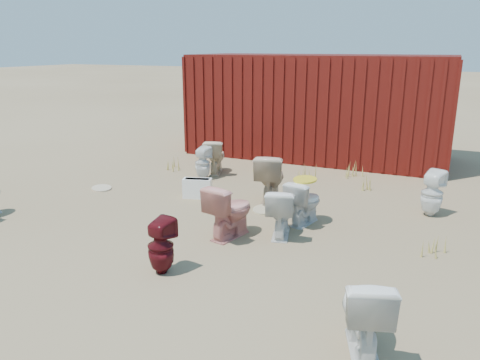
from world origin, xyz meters
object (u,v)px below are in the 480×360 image
at_px(toilet_back_a, 203,163).
at_px(toilet_front_e, 364,311).
at_px(toilet_back_yellowlid, 304,202).
at_px(toilet_back_e, 432,193).
at_px(shipping_container, 318,106).
at_px(toilet_front_c, 281,212).
at_px(toilet_back_beige_right, 270,178).
at_px(toilet_front_maroon, 161,246).
at_px(toilet_back_beige_left, 215,156).
at_px(loose_tank, 197,188).
at_px(toilet_front_pink, 230,210).

bearing_deg(toilet_back_a, toilet_front_e, 139.36).
height_order(toilet_back_yellowlid, toilet_back_e, toilet_back_e).
xyz_separation_m(shipping_container, toilet_front_c, (0.90, -5.21, -0.85)).
relative_size(toilet_front_e, toilet_back_yellowlid, 1.10).
bearing_deg(toilet_back_e, toilet_back_beige_right, 29.23).
bearing_deg(toilet_front_maroon, toilet_front_c, -108.92).
relative_size(toilet_back_beige_left, toilet_back_beige_right, 0.84).
bearing_deg(loose_tank, toilet_front_c, -45.14).
relative_size(toilet_front_c, toilet_back_beige_right, 0.83).
height_order(toilet_front_c, toilet_back_yellowlid, toilet_front_c).
bearing_deg(toilet_front_maroon, toilet_back_beige_left, -61.37).
height_order(toilet_front_e, toilet_back_e, toilet_front_e).
height_order(toilet_front_e, loose_tank, toilet_front_e).
xyz_separation_m(toilet_back_beige_left, loose_tank, (0.49, -1.65, -0.18)).
relative_size(toilet_front_maroon, toilet_back_beige_left, 0.94).
relative_size(toilet_back_a, toilet_back_yellowlid, 0.98).
distance_m(shipping_container, toilet_back_a, 3.54).
bearing_deg(shipping_container, toilet_front_e, -71.76).
bearing_deg(loose_tank, toilet_back_beige_right, -2.77).
distance_m(toilet_front_pink, toilet_back_yellowlid, 1.22).
height_order(toilet_front_maroon, toilet_back_e, toilet_back_e).
xyz_separation_m(toilet_front_c, toilet_front_e, (1.53, -2.16, 0.02)).
bearing_deg(toilet_front_c, toilet_front_pink, 13.33).
relative_size(shipping_container, toilet_front_e, 8.06).
relative_size(toilet_front_c, toilet_front_maroon, 1.04).
distance_m(toilet_front_maroon, toilet_back_beige_right, 3.00).
bearing_deg(toilet_front_c, toilet_front_e, 111.06).
distance_m(toilet_back_a, toilet_back_e, 4.32).
bearing_deg(toilet_front_pink, toilet_back_a, -40.81).
distance_m(shipping_container, toilet_back_yellowlid, 4.83).
bearing_deg(toilet_front_e, toilet_back_beige_left, -69.70).
bearing_deg(toilet_front_e, toilet_front_c, -73.60).
height_order(shipping_container, toilet_front_maroon, shipping_container).
height_order(toilet_back_a, toilet_back_beige_left, toilet_back_beige_left).
relative_size(toilet_front_e, toilet_back_a, 1.12).
height_order(shipping_container, toilet_back_e, shipping_container).
distance_m(shipping_container, toilet_front_pink, 5.61).
height_order(toilet_front_maroon, toilet_back_yellowlid, toilet_back_yellowlid).
distance_m(toilet_back_beige_right, toilet_back_yellowlid, 1.12).
relative_size(toilet_back_beige_left, loose_tank, 1.44).
height_order(toilet_back_beige_left, toilet_back_e, toilet_back_e).
bearing_deg(toilet_front_c, toilet_back_beige_left, -62.17).
xyz_separation_m(toilet_front_e, toilet_back_beige_left, (-3.92, 4.82, -0.01)).
height_order(shipping_container, toilet_front_c, shipping_container).
distance_m(shipping_container, toilet_front_e, 7.81).
bearing_deg(shipping_container, toilet_front_c, -80.17).
distance_m(toilet_back_beige_left, toilet_back_yellowlid, 3.30).
relative_size(toilet_front_pink, toilet_front_maroon, 1.14).
relative_size(toilet_front_maroon, toilet_back_e, 0.92).
relative_size(shipping_container, toilet_back_a, 9.01).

